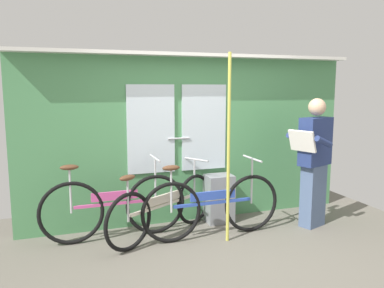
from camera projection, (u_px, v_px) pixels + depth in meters
name	position (u px, v px, depth m)	size (l,w,h in m)	color
ground_plane	(232.00, 259.00, 3.97)	(5.37, 4.14, 0.04)	#666056
train_door_wall	(191.00, 135.00, 4.98)	(4.37, 0.28, 2.16)	#4C8C56
bicycle_near_door	(114.00, 207.00, 4.41)	(1.68, 0.44, 0.93)	black
bicycle_leaning_behind	(164.00, 207.00, 4.50)	(1.52, 0.94, 0.85)	black
bicycle_by_pole	(212.00, 206.00, 4.47)	(1.71, 0.44, 0.91)	black
passenger_reading_newspaper	(314.00, 160.00, 4.76)	(0.61, 0.54, 1.61)	slate
trash_bin_by_wall	(219.00, 198.00, 5.00)	(0.34, 0.28, 0.62)	gray
handrail_pole	(229.00, 150.00, 4.26)	(0.04, 0.04, 2.12)	#C6C14C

